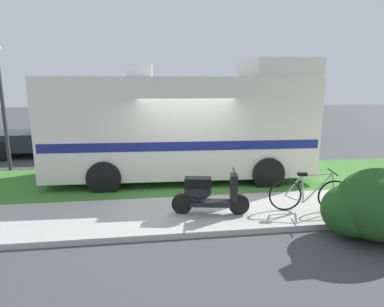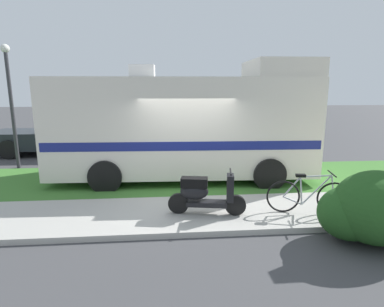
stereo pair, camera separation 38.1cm
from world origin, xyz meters
name	(u,v)px [view 1 (the left image)]	position (x,y,z in m)	size (l,w,h in m)	color
ground_plane	(189,198)	(0.00, 0.00, 0.00)	(80.00, 80.00, 0.00)	#424244
sidewalk	(196,214)	(0.00, -1.20, 0.06)	(24.00, 2.00, 0.12)	#ADAAA3
grass_strip	(183,180)	(0.00, 1.50, 0.04)	(24.00, 3.40, 0.08)	#3D752D
motorhome_rv	(184,125)	(0.06, 1.72, 1.69)	(7.66, 2.84, 3.55)	silver
scooter	(207,193)	(0.22, -1.35, 0.58)	(1.65, 0.58, 0.97)	black
bicycle	(310,194)	(2.45, -1.50, 0.51)	(1.73, 0.53, 0.91)	black
pickup_truck_near	(62,132)	(-4.55, 6.02, 0.95)	(5.24, 2.27, 1.78)	#1E2328
bush_by_porch	(376,208)	(3.11, -2.69, 0.62)	(1.86, 1.39, 1.32)	#23511E
street_lamp_post	(2,95)	(-5.71, 3.60, 2.53)	(0.28, 0.28, 4.16)	#333338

